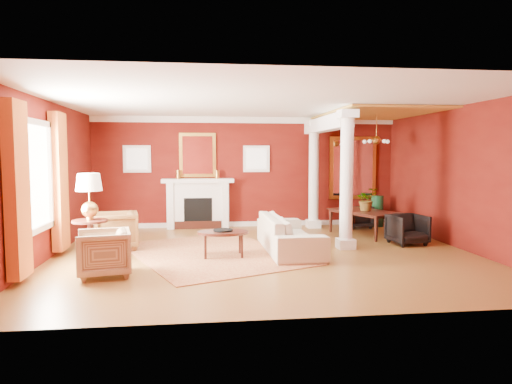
{
  "coord_description": "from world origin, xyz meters",
  "views": [
    {
      "loc": [
        -1.21,
        -8.59,
        1.91
      ],
      "look_at": [
        -0.1,
        0.61,
        1.15
      ],
      "focal_mm": 32.0,
      "sensor_mm": 36.0,
      "label": 1
    }
  ],
  "objects": [
    {
      "name": "left_window",
      "position": [
        -3.89,
        -0.6,
        1.42
      ],
      "size": [
        0.21,
        2.55,
        2.6
      ],
      "color": "white",
      "rests_on": "room_shell"
    },
    {
      "name": "flank_window_right",
      "position": [
        0.25,
        3.46,
        1.8
      ],
      "size": [
        0.7,
        0.07,
        0.7
      ],
      "color": "white",
      "rests_on": "room_shell"
    },
    {
      "name": "overmantel_mirror",
      "position": [
        -1.3,
        3.45,
        1.9
      ],
      "size": [
        0.95,
        0.07,
        1.15
      ],
      "color": "gold",
      "rests_on": "fireplace"
    },
    {
      "name": "rug",
      "position": [
        -1.01,
        0.14,
        0.01
      ],
      "size": [
        3.95,
        4.45,
        0.01
      ],
      "primitive_type": "cube",
      "rotation": [
        0.0,
        0.0,
        0.39
      ],
      "color": "maroon",
      "rests_on": "ground"
    },
    {
      "name": "armchair_stripe",
      "position": [
        -2.75,
        -1.29,
        0.4
      ],
      "size": [
        0.87,
        0.91,
        0.81
      ],
      "primitive_type": "imported",
      "rotation": [
        0.0,
        0.0,
        -1.37
      ],
      "color": "tan",
      "rests_on": "ground"
    },
    {
      "name": "potted_plant",
      "position": [
        2.65,
        1.69,
        1.15
      ],
      "size": [
        0.59,
        0.63,
        0.43
      ],
      "primitive_type": "imported",
      "rotation": [
        0.0,
        0.0,
        0.21
      ],
      "color": "#26591E",
      "rests_on": "dining_table"
    },
    {
      "name": "green_urn",
      "position": [
        3.44,
        3.0,
        0.33
      ],
      "size": [
        0.35,
        0.35,
        0.84
      ],
      "color": "#133E21",
      "rests_on": "ground"
    },
    {
      "name": "dining_chair_far",
      "position": [
        2.84,
        2.84,
        0.33
      ],
      "size": [
        0.67,
        0.63,
        0.66
      ],
      "primitive_type": "imported",
      "rotation": [
        0.0,
        0.0,
        3.19
      ],
      "color": "black",
      "rests_on": "ground"
    },
    {
      "name": "dining_mirror",
      "position": [
        2.9,
        3.45,
        1.55
      ],
      "size": [
        1.3,
        0.07,
        1.7
      ],
      "color": "gold",
      "rests_on": "room_shell"
    },
    {
      "name": "base_trim",
      "position": [
        0.0,
        3.46,
        0.06
      ],
      "size": [
        8.0,
        0.08,
        0.12
      ],
      "primitive_type": "cube",
      "color": "white",
      "rests_on": "ground"
    },
    {
      "name": "flank_window_left",
      "position": [
        -2.85,
        3.46,
        1.8
      ],
      "size": [
        0.7,
        0.07,
        0.7
      ],
      "color": "white",
      "rests_on": "room_shell"
    },
    {
      "name": "side_table",
      "position": [
        -3.21,
        -0.14,
        1.07
      ],
      "size": [
        0.63,
        0.63,
        1.58
      ],
      "rotation": [
        0.0,
        0.0,
        -0.33
      ],
      "color": "black",
      "rests_on": "ground"
    },
    {
      "name": "column_front",
      "position": [
        1.7,
        0.3,
        1.43
      ],
      "size": [
        0.36,
        0.36,
        2.8
      ],
      "color": "white",
      "rests_on": "ground"
    },
    {
      "name": "column_back",
      "position": [
        1.7,
        3.0,
        1.43
      ],
      "size": [
        0.36,
        0.36,
        2.8
      ],
      "color": "white",
      "rests_on": "ground"
    },
    {
      "name": "crown_trim",
      "position": [
        0.0,
        3.46,
        2.82
      ],
      "size": [
        8.0,
        0.08,
        0.16
      ],
      "primitive_type": "cube",
      "color": "white",
      "rests_on": "room_shell"
    },
    {
      "name": "coffee_table",
      "position": [
        -0.82,
        -0.15,
        0.44
      ],
      "size": [
        0.96,
        0.96,
        0.48
      ],
      "rotation": [
        0.0,
        0.0,
        -0.21
      ],
      "color": "black",
      "rests_on": "ground"
    },
    {
      "name": "armchair_leopard",
      "position": [
        -2.92,
        0.77,
        0.42
      ],
      "size": [
        0.89,
        0.93,
        0.84
      ],
      "primitive_type": "imported",
      "rotation": [
        0.0,
        0.0,
        -1.4
      ],
      "color": "black",
      "rests_on": "ground"
    },
    {
      "name": "header_beam",
      "position": [
        1.7,
        1.9,
        2.62
      ],
      "size": [
        0.3,
        3.2,
        0.32
      ],
      "primitive_type": "cube",
      "color": "white",
      "rests_on": "column_front"
    },
    {
      "name": "amber_ceiling",
      "position": [
        2.85,
        1.75,
        2.87
      ],
      "size": [
        2.3,
        3.4,
        0.04
      ],
      "primitive_type": "cube",
      "color": "gold",
      "rests_on": "room_shell"
    },
    {
      "name": "chandelier",
      "position": [
        2.9,
        1.8,
        2.25
      ],
      "size": [
        0.6,
        0.62,
        0.75
      ],
      "color": "gold",
      "rests_on": "room_shell"
    },
    {
      "name": "sofa",
      "position": [
        0.51,
        0.19,
        0.47
      ],
      "size": [
        0.75,
        2.43,
        0.95
      ],
      "primitive_type": "imported",
      "rotation": [
        0.0,
        0.0,
        1.59
      ],
      "color": "beige",
      "rests_on": "ground"
    },
    {
      "name": "dining_table",
      "position": [
        2.65,
        1.76,
        0.47
      ],
      "size": [
        1.23,
        1.77,
        0.93
      ],
      "primitive_type": "imported",
      "rotation": [
        0.0,
        0.0,
        2.0
      ],
      "color": "black",
      "rests_on": "ground"
    },
    {
      "name": "room_shell",
      "position": [
        0.0,
        0.0,
        2.02
      ],
      "size": [
        8.04,
        7.04,
        2.92
      ],
      "color": "#64160D",
      "rests_on": "ground"
    },
    {
      "name": "fireplace",
      "position": [
        -1.3,
        3.32,
        0.65
      ],
      "size": [
        1.85,
        0.42,
        1.29
      ],
      "color": "white",
      "rests_on": "ground"
    },
    {
      "name": "dining_chair_near",
      "position": [
        3.14,
        0.55,
        0.36
      ],
      "size": [
        0.77,
        0.74,
        0.71
      ],
      "primitive_type": "imported",
      "rotation": [
        0.0,
        0.0,
        0.14
      ],
      "color": "black",
      "rests_on": "ground"
    },
    {
      "name": "coffee_book",
      "position": [
        -0.86,
        -0.21,
        0.6
      ],
      "size": [
        0.15,
        0.11,
        0.24
      ],
      "primitive_type": "imported",
      "rotation": [
        0.0,
        0.0,
        0.59
      ],
      "color": "black",
      "rests_on": "coffee_table"
    },
    {
      "name": "ground",
      "position": [
        0.0,
        0.0,
        0.0
      ],
      "size": [
        8.0,
        8.0,
        0.0
      ],
      "primitive_type": "plane",
      "color": "brown",
      "rests_on": "ground"
    }
  ]
}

